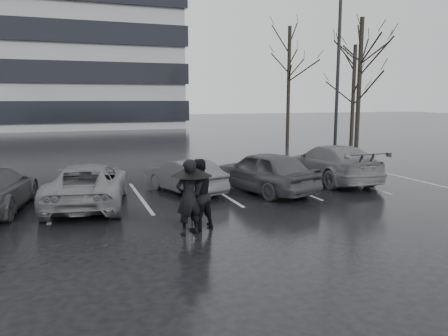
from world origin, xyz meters
name	(u,v)px	position (x,y,z in m)	size (l,w,h in m)	color
ground	(226,209)	(0.00, 0.00, 0.00)	(160.00, 160.00, 0.00)	black
car_main	(263,171)	(2.10, 1.87, 0.75)	(1.77, 4.39, 1.50)	black
car_west_a	(185,176)	(-0.57, 2.74, 0.60)	(1.26, 3.63, 1.20)	#2B2B2E
car_west_b	(88,185)	(-3.90, 1.88, 0.67)	(2.21, 4.79, 1.33)	#4E4E51
car_east	(331,163)	(5.54, 2.87, 0.74)	(2.08, 5.12, 1.49)	#4E4E51
pedestrian_left	(189,197)	(-1.69, -2.05, 0.94)	(0.69, 0.45, 1.88)	black
pedestrian_right	(197,195)	(-1.37, -1.71, 0.91)	(0.89, 0.69, 1.82)	black
umbrella	(191,171)	(-1.58, -1.94, 1.57)	(1.02, 1.02, 1.72)	black
lamp_post	(338,75)	(9.14, 7.99, 4.54)	(0.54, 0.54, 9.91)	#959598
stall_stripes	(180,194)	(-0.80, 2.50, 0.00)	(19.72, 5.00, 0.00)	#A5A6A8
tree_east	(359,87)	(12.00, 10.00, 4.00)	(0.26, 0.26, 8.00)	black
tree_ne	(353,96)	(14.50, 14.00, 3.50)	(0.26, 0.26, 7.00)	black
tree_north	(289,86)	(11.00, 17.00, 4.25)	(0.26, 0.26, 8.50)	black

